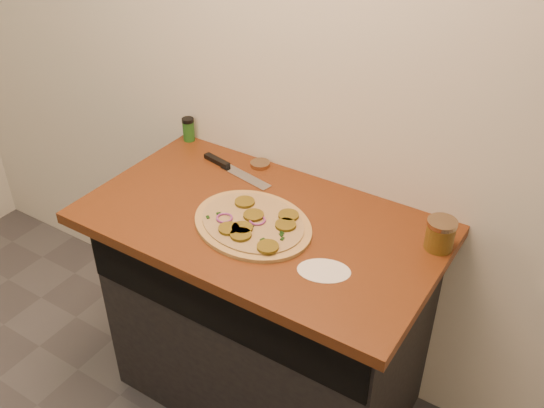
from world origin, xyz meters
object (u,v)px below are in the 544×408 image
Objects in this scene: salsa_jar at (440,234)px; spice_shaker at (188,129)px; pizza at (253,223)px; chefs_knife at (230,168)px.

spice_shaker is at bearing 172.98° from salsa_jar.
pizza is at bearing -158.37° from salsa_jar.
pizza is 0.59m from salsa_jar.
chefs_knife is at bearing 177.57° from salsa_jar.
spice_shaker reaches higher than pizza.
salsa_jar is 1.11m from spice_shaker.
chefs_knife is 3.29× the size of salsa_jar.
spice_shaker is at bearing 160.11° from chefs_knife.
salsa_jar is at bearing -7.02° from spice_shaker.
spice_shaker reaches higher than chefs_knife.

